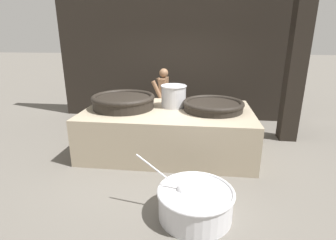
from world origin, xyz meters
name	(u,v)px	position (x,y,z in m)	size (l,w,h in m)	color
ground_plane	(168,150)	(0.00, 0.00, 0.00)	(60.00, 60.00, 0.00)	#666059
back_wall	(179,43)	(0.00, 2.41, 2.08)	(6.70, 0.24, 4.17)	black
support_pillar	(299,45)	(2.63, 0.98, 2.08)	(0.36, 0.36, 4.17)	black
hearth_platform	(168,130)	(0.00, 0.00, 0.44)	(3.29, 1.90, 0.88)	tan
giant_wok_near	(123,101)	(-0.91, 0.01, 1.02)	(1.27, 1.27, 0.27)	black
giant_wok_far	(213,105)	(0.88, 0.06, 0.98)	(1.19, 1.19, 0.19)	black
stock_pot	(174,96)	(0.09, 0.22, 1.11)	(0.53, 0.53, 0.45)	#B7B7BC
cook	(163,98)	(-0.26, 1.21, 0.83)	(0.38, 0.58, 1.54)	brown
prep_bowl_vegetables	(195,202)	(0.61, -2.03, 0.22)	(1.30, 1.01, 0.81)	silver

